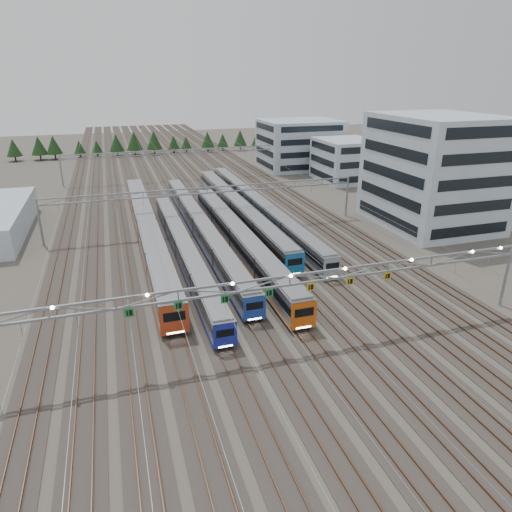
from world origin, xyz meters
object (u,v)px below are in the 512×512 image
object	(u,v)px
train_e	(238,209)
train_d	(239,238)
gantry_near	(290,283)
gantry_mid	(207,195)
depot_bldg_north	(299,144)
depot_bldg_south	(434,172)
train_a	(147,230)
train_c	(200,226)
gantry_far	(172,156)
train_f	(258,206)
depot_bldg_mid	(346,160)
train_b	(184,249)

from	to	relation	value
train_e	train_d	bearing A→B (deg)	-105.05
gantry_near	gantry_mid	world-z (taller)	gantry_near
gantry_mid	depot_bldg_north	bearing A→B (deg)	52.32
depot_bldg_south	train_a	bearing A→B (deg)	174.20
train_c	gantry_far	bearing A→B (deg)	87.37
train_f	depot_bldg_mid	distance (m)	40.74
train_c	depot_bldg_north	distance (m)	67.77
train_e	depot_bldg_mid	world-z (taller)	depot_bldg_mid
train_f	depot_bldg_mid	xyz separation A→B (m)	(32.42, 24.44, 3.38)
train_a	train_d	world-z (taller)	train_a
train_b	train_c	distance (m)	10.80
train_a	gantry_mid	size ratio (longest dim) A/B	1.13
train_e	gantry_mid	size ratio (longest dim) A/B	1.05
train_e	gantry_near	xyz separation A→B (m)	(-6.80, -44.41, 4.94)
train_f	depot_bldg_mid	bearing A→B (deg)	37.02
train_e	gantry_far	xyz separation A→B (m)	(-6.75, 40.71, 4.24)
depot_bldg_north	train_e	bearing A→B (deg)	-124.88
train_c	train_d	xyz separation A→B (m)	(4.50, -8.54, 0.20)
train_c	depot_bldg_south	size ratio (longest dim) A/B	2.86
gantry_far	depot_bldg_mid	bearing A→B (deg)	-18.99
train_d	depot_bldg_north	distance (m)	72.36
train_c	gantry_far	distance (m)	49.15
train_b	gantry_far	size ratio (longest dim) A/B	0.93
train_f	depot_bldg_mid	size ratio (longest dim) A/B	4.15
depot_bldg_mid	train_d	bearing A→B (deg)	-134.31
gantry_mid	train_c	bearing A→B (deg)	-119.96
train_b	gantry_mid	world-z (taller)	gantry_mid
train_c	train_f	xyz separation A→B (m)	(13.50, 9.44, -0.01)
train_f	train_a	bearing A→B (deg)	-156.89
gantry_near	gantry_mid	size ratio (longest dim) A/B	1.00
depot_bldg_south	gantry_near	bearing A→B (deg)	-142.56
gantry_near	depot_bldg_north	bearing A→B (deg)	66.79
train_a	gantry_mid	bearing A→B (deg)	19.87
gantry_mid	gantry_near	bearing A→B (deg)	-90.07
train_b	depot_bldg_south	distance (m)	47.85
train_c	depot_bldg_north	bearing A→B (deg)	52.83
gantry_near	depot_bldg_mid	size ratio (longest dim) A/B	3.52
train_a	train_f	xyz separation A→B (m)	(22.50, 9.60, -0.33)
train_a	train_e	xyz separation A→B (m)	(18.00, 8.36, -0.17)
train_a	gantry_near	size ratio (longest dim) A/B	1.13
train_d	gantry_mid	xyz separation A→B (m)	(-2.25, 12.44, 4.18)
train_d	gantry_near	distance (m)	28.20
train_c	train_d	size ratio (longest dim) A/B	1.19
train_a	depot_bldg_north	size ratio (longest dim) A/B	2.89
depot_bldg_north	train_d	bearing A→B (deg)	-120.21
train_f	depot_bldg_south	xyz separation A→B (m)	(28.96, -14.83, 7.99)
train_b	gantry_mid	bearing A→B (deg)	63.80
train_c	depot_bldg_south	bearing A→B (deg)	-7.24
train_e	depot_bldg_south	distance (m)	36.95
gantry_mid	train_f	bearing A→B (deg)	26.20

